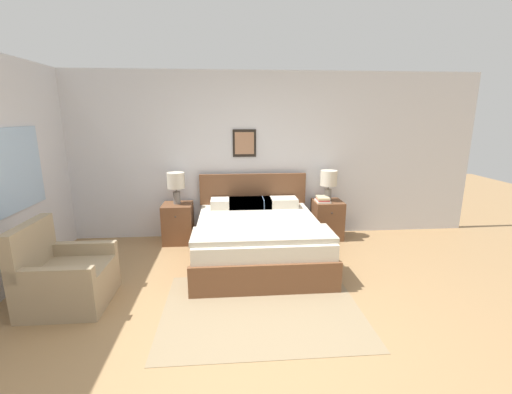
# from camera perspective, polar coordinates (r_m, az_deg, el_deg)

# --- Properties ---
(ground_plane) EXTENTS (16.00, 16.00, 0.00)m
(ground_plane) POSITION_cam_1_polar(r_m,az_deg,el_deg) (3.40, -0.69, -21.23)
(ground_plane) COLOR #99754C
(wall_back) EXTENTS (7.68, 0.09, 2.60)m
(wall_back) POSITION_cam_1_polar(r_m,az_deg,el_deg) (5.48, -2.68, 6.82)
(wall_back) COLOR silver
(wall_back) RESTS_ON ground_plane
(wall_left) EXTENTS (0.08, 5.02, 2.60)m
(wall_left) POSITION_cam_1_polar(r_m,az_deg,el_deg) (4.83, -35.54, 3.41)
(wall_left) COLOR silver
(wall_left) RESTS_ON ground_plane
(area_rug_main) EXTENTS (2.01, 1.54, 0.01)m
(area_rug_main) POSITION_cam_1_polar(r_m,az_deg,el_deg) (3.69, 0.96, -18.10)
(area_rug_main) COLOR #897556
(area_rug_main) RESTS_ON ground_plane
(bed) EXTENTS (1.69, 1.97, 1.03)m
(bed) POSITION_cam_1_polar(r_m,az_deg,el_deg) (4.71, 0.32, -6.75)
(bed) COLOR brown
(bed) RESTS_ON ground_plane
(armchair) EXTENTS (0.79, 0.77, 0.89)m
(armchair) POSITION_cam_1_polar(r_m,az_deg,el_deg) (4.16, -29.31, -11.72)
(armchair) COLOR #998466
(armchair) RESTS_ON ground_plane
(nightstand_near_window) EXTENTS (0.45, 0.47, 0.61)m
(nightstand_near_window) POSITION_cam_1_polar(r_m,az_deg,el_deg) (5.45, -12.85, -4.26)
(nightstand_near_window) COLOR brown
(nightstand_near_window) RESTS_ON ground_plane
(nightstand_by_door) EXTENTS (0.45, 0.47, 0.61)m
(nightstand_by_door) POSITION_cam_1_polar(r_m,az_deg,el_deg) (5.62, 11.77, -3.68)
(nightstand_by_door) COLOR brown
(nightstand_by_door) RESTS_ON ground_plane
(table_lamp_near_window) EXTENTS (0.26, 0.26, 0.48)m
(table_lamp_near_window) POSITION_cam_1_polar(r_m,az_deg,el_deg) (5.32, -13.19, 2.38)
(table_lamp_near_window) COLOR slate
(table_lamp_near_window) RESTS_ON nightstand_near_window
(table_lamp_by_door) EXTENTS (0.26, 0.26, 0.48)m
(table_lamp_by_door) POSITION_cam_1_polar(r_m,az_deg,el_deg) (5.49, 12.02, 2.78)
(table_lamp_by_door) COLOR slate
(table_lamp_by_door) RESTS_ON nightstand_by_door
(book_thick_bottom) EXTENTS (0.21, 0.27, 0.03)m
(book_thick_bottom) POSITION_cam_1_polar(r_m,az_deg,el_deg) (5.46, 11.05, -0.66)
(book_thick_bottom) COLOR silver
(book_thick_bottom) RESTS_ON nightstand_by_door
(book_hardcover_middle) EXTENTS (0.18, 0.24, 0.02)m
(book_hardcover_middle) POSITION_cam_1_polar(r_m,az_deg,el_deg) (5.46, 11.06, -0.40)
(book_hardcover_middle) COLOR #B7332D
(book_hardcover_middle) RESTS_ON book_thick_bottom
(book_novel_upper) EXTENTS (0.20, 0.26, 0.03)m
(book_novel_upper) POSITION_cam_1_polar(r_m,az_deg,el_deg) (5.45, 11.08, -0.11)
(book_novel_upper) COLOR beige
(book_novel_upper) RESTS_ON book_hardcover_middle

